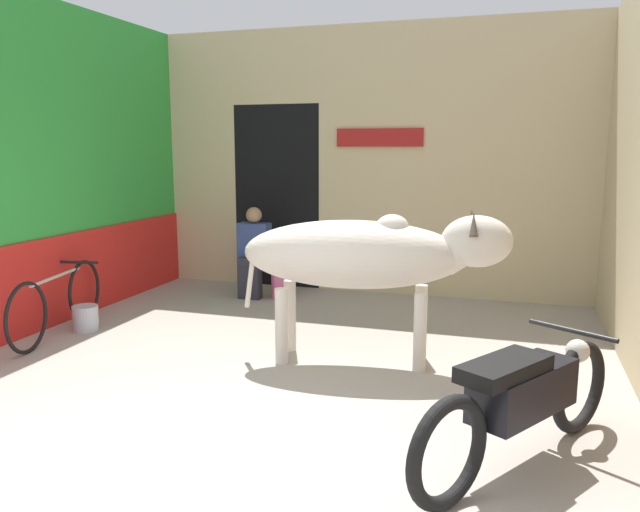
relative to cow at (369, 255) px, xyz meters
name	(u,v)px	position (x,y,z in m)	size (l,w,h in m)	color
ground_plane	(179,465)	(-0.65, -2.11, -0.95)	(30.00, 30.00, 0.00)	#9E9389
wall_left_shopfront	(46,170)	(-3.51, 0.25, 0.67)	(0.25, 4.74, 3.36)	green
wall_back_with_doorway	(337,175)	(-1.12, 2.89, 0.55)	(5.55, 0.93, 3.36)	#C6B289
cow	(369,255)	(0.00, 0.00, 0.00)	(2.33, 0.87, 1.37)	beige
motorcycle_near	(522,398)	(1.27, -1.51, -0.53)	(1.12, 1.73, 0.74)	black
bicycle	(58,302)	(-3.12, -0.16, -0.61)	(0.49, 1.73, 0.68)	black
shopkeeper_seated	(253,251)	(-1.92, 1.93, -0.36)	(0.40, 0.33, 1.13)	#282833
plastic_stool	(279,281)	(-1.58, 1.94, -0.73)	(0.29, 0.29, 0.41)	#DB6093
bucket	(86,318)	(-2.98, 0.05, -0.82)	(0.26, 0.26, 0.26)	#A8A8B2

